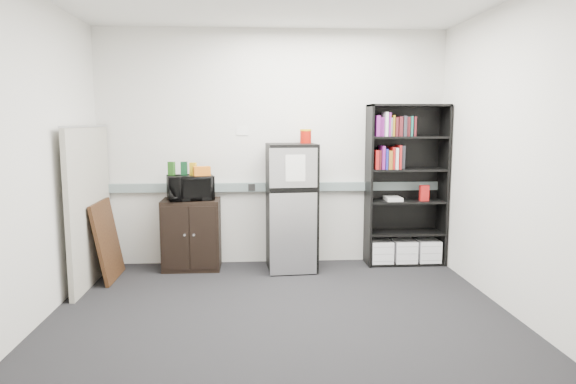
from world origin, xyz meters
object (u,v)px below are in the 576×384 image
Objects in this scene: cabinet at (192,234)px; microwave at (190,188)px; refrigerator at (292,207)px; cubicle_partition at (90,205)px; bookshelf at (406,186)px.

microwave is at bearing -90.00° from cabinet.
refrigerator reaches higher than microwave.
microwave is 0.35× the size of refrigerator.
refrigerator is (1.12, -0.06, -0.22)m from microwave.
cabinet is (0.97, 0.42, -0.41)m from cubicle_partition.
cubicle_partition reaches higher than microwave.
microwave is at bearing -178.13° from bookshelf.
bookshelf is 2.33× the size of cabinet.
microwave is at bearing 172.66° from refrigerator.
cabinet is 1.62× the size of microwave.
bookshelf is at bearing 8.06° from cubicle_partition.
microwave is (-2.46, -0.08, 0.02)m from bookshelf.
cabinet is (-2.46, -0.06, -0.52)m from bookshelf.
cubicle_partition is 1.06m from microwave.
cubicle_partition is 1.14× the size of refrigerator.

